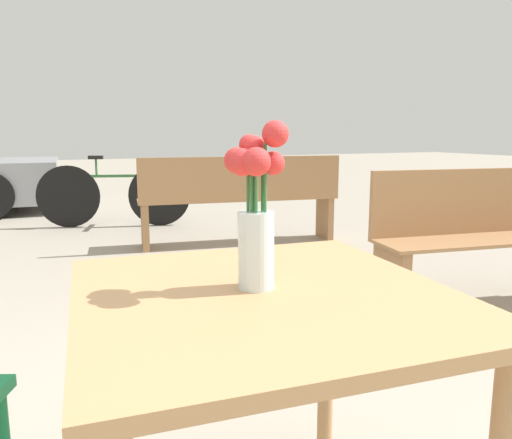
{
  "coord_description": "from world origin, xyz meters",
  "views": [
    {
      "loc": [
        -0.46,
        -0.95,
        1.07
      ],
      "look_at": [
        -0.01,
        0.02,
        0.88
      ],
      "focal_mm": 35.0,
      "sensor_mm": 36.0,
      "label": 1
    }
  ],
  "objects": [
    {
      "name": "table_front",
      "position": [
        0.0,
        0.0,
        0.62
      ],
      "size": [
        0.89,
        0.9,
        0.73
      ],
      "color": "tan",
      "rests_on": "ground_plane"
    },
    {
      "name": "flower_vase",
      "position": [
        -0.01,
        0.02,
        0.9
      ],
      "size": [
        0.13,
        0.13,
        0.37
      ],
      "color": "silver",
      "rests_on": "table_front"
    },
    {
      "name": "bench_near",
      "position": [
        2.04,
        1.17,
        0.45
      ],
      "size": [
        1.47,
        0.6,
        0.85
      ],
      "color": "#9E7047",
      "rests_on": "ground_plane"
    },
    {
      "name": "bench_middle",
      "position": [
        1.38,
        3.37,
        0.47
      ],
      "size": [
        1.94,
        0.67,
        0.85
      ],
      "color": "#9E7047",
      "rests_on": "ground_plane"
    },
    {
      "name": "bicycle",
      "position": [
        0.44,
        4.87,
        0.37
      ],
      "size": [
        1.64,
        0.65,
        0.81
      ],
      "color": "black",
      "rests_on": "ground_plane"
    }
  ]
}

